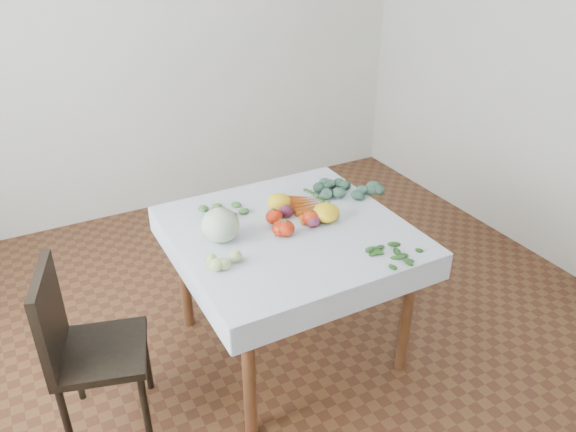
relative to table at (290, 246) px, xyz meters
name	(u,v)px	position (x,y,z in m)	size (l,w,h in m)	color
ground	(289,344)	(0.00, 0.00, -0.65)	(4.00, 4.00, 0.00)	brown
back_wall	(159,35)	(0.00, 2.00, 0.70)	(4.00, 0.04, 2.70)	white
table	(290,246)	(0.00, 0.00, 0.00)	(1.00, 1.00, 0.75)	brown
tablecloth	(290,229)	(0.00, 0.00, 0.10)	(1.12, 1.12, 0.01)	white
chair	(80,342)	(-1.07, -0.04, -0.16)	(0.49, 0.49, 0.87)	black
cabbage	(220,225)	(-0.34, 0.06, 0.19)	(0.18, 0.18, 0.17)	beige
tomato_a	(274,217)	(-0.04, 0.09, 0.14)	(0.09, 0.09, 0.08)	red
tomato_b	(280,229)	(-0.07, -0.03, 0.14)	(0.08, 0.08, 0.07)	red
tomato_c	(286,228)	(-0.05, -0.05, 0.14)	(0.09, 0.09, 0.08)	red
tomato_d	(311,218)	(0.11, -0.01, 0.14)	(0.09, 0.09, 0.08)	red
heirloom_back	(279,202)	(0.05, 0.21, 0.15)	(0.12, 0.12, 0.09)	#F5AB19
heirloom_front	(326,213)	(0.20, -0.02, 0.15)	(0.14, 0.14, 0.10)	#F5AB19
onion_a	(313,221)	(0.12, -0.04, 0.13)	(0.07, 0.07, 0.06)	#4F162A
onion_b	(286,211)	(0.04, 0.12, 0.14)	(0.08, 0.08, 0.07)	#4F162A
tomatillo_cluster	(228,264)	(-0.41, -0.18, 0.13)	(0.14, 0.13, 0.05)	#B9CA74
carrot_bunch	(310,207)	(0.19, 0.12, 0.12)	(0.21, 0.37, 0.03)	orange
kale_bunch	(348,188)	(0.48, 0.21, 0.12)	(0.35, 0.28, 0.04)	#3A5E4F
basil_bunch	(401,252)	(0.35, -0.44, 0.11)	(0.25, 0.19, 0.01)	#23581B
dill_bunch	(221,212)	(-0.24, 0.31, 0.11)	(0.22, 0.16, 0.02)	#4F803A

